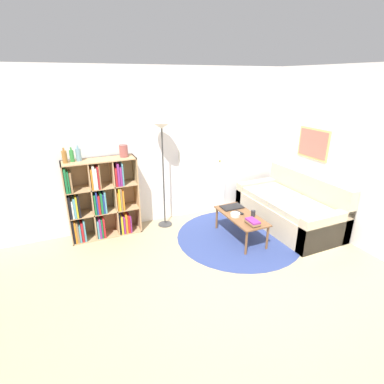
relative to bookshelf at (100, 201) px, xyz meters
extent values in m
plane|color=tan|center=(1.32, -2.07, -0.60)|extent=(14.00, 14.00, 0.00)
cube|color=silver|center=(1.32, 0.21, 0.70)|extent=(7.26, 0.05, 2.60)
cube|color=white|center=(1.89, 0.18, 0.41)|extent=(0.94, 0.02, 2.02)
sphere|color=tan|center=(2.22, 0.15, 0.37)|extent=(0.04, 0.04, 0.04)
cube|color=silver|center=(3.48, -0.94, 0.70)|extent=(0.05, 5.26, 2.60)
cube|color=tan|center=(3.44, -0.84, 0.78)|extent=(0.02, 0.65, 0.51)
cube|color=#C66656|center=(3.43, -0.84, 0.78)|extent=(0.01, 0.59, 0.45)
cylinder|color=navy|center=(1.97, -0.96, -0.59)|extent=(1.98, 1.98, 0.01)
cube|color=tan|center=(-0.49, 0.00, 0.04)|extent=(0.02, 0.34, 1.27)
cube|color=tan|center=(0.58, 0.00, 0.04)|extent=(0.02, 0.34, 1.27)
cube|color=tan|center=(0.05, 0.00, 0.66)|extent=(1.09, 0.34, 0.02)
cube|color=tan|center=(0.05, 0.00, -0.59)|extent=(1.09, 0.34, 0.02)
cube|color=tan|center=(0.05, 0.16, 0.04)|extent=(1.09, 0.02, 1.27)
cube|color=tan|center=(-0.13, 0.00, 0.04)|extent=(0.02, 0.32, 1.23)
cube|color=tan|center=(0.22, 0.00, 0.04)|extent=(0.02, 0.32, 1.23)
cube|color=tan|center=(0.05, 0.00, -0.17)|extent=(1.05, 0.32, 0.02)
cube|color=tan|center=(0.05, 0.00, 0.24)|extent=(1.05, 0.32, 0.02)
cube|color=black|center=(-0.46, -0.04, -0.40)|extent=(0.02, 0.24, 0.37)
cube|color=orange|center=(-0.43, -0.06, -0.41)|extent=(0.03, 0.21, 0.34)
cube|color=olive|center=(-0.40, -0.06, -0.42)|extent=(0.03, 0.22, 0.32)
cube|color=teal|center=(-0.37, -0.03, -0.44)|extent=(0.03, 0.27, 0.28)
cube|color=#B21E23|center=(-0.33, -0.06, -0.43)|extent=(0.03, 0.20, 0.30)
cube|color=teal|center=(-0.30, -0.03, -0.41)|extent=(0.03, 0.27, 0.34)
cube|color=teal|center=(-0.10, -0.07, -0.43)|extent=(0.03, 0.19, 0.30)
cube|color=#7F287A|center=(-0.07, -0.06, -0.42)|extent=(0.03, 0.20, 0.32)
cube|color=#196B38|center=(-0.03, -0.05, -0.42)|extent=(0.02, 0.24, 0.31)
cube|color=#B21E23|center=(0.00, -0.03, -0.42)|extent=(0.03, 0.27, 0.32)
cube|color=black|center=(0.25, -0.05, -0.40)|extent=(0.02, 0.22, 0.35)
cube|color=gold|center=(0.28, -0.04, -0.43)|extent=(0.03, 0.24, 0.30)
cube|color=#7F287A|center=(0.32, -0.06, -0.44)|extent=(0.03, 0.21, 0.29)
cube|color=orange|center=(0.35, -0.05, -0.42)|extent=(0.03, 0.23, 0.32)
cube|color=#B21E23|center=(0.39, -0.03, -0.43)|extent=(0.03, 0.26, 0.29)
cube|color=#7F287A|center=(0.42, -0.05, -0.44)|extent=(0.02, 0.23, 0.28)
cube|color=black|center=(-0.45, -0.07, 0.01)|extent=(0.03, 0.19, 0.34)
cube|color=silver|center=(-0.42, -0.04, -0.02)|extent=(0.02, 0.24, 0.28)
cube|color=teal|center=(-0.39, -0.04, -0.01)|extent=(0.03, 0.24, 0.30)
cube|color=gold|center=(-0.36, -0.05, 0.00)|extent=(0.02, 0.23, 0.33)
cube|color=black|center=(-0.33, -0.03, 0.01)|extent=(0.03, 0.27, 0.34)
cube|color=#196B38|center=(-0.10, -0.06, 0.00)|extent=(0.03, 0.21, 0.32)
cube|color=navy|center=(-0.07, -0.04, 0.02)|extent=(0.02, 0.24, 0.36)
cube|color=#B21E23|center=(-0.04, -0.04, -0.01)|extent=(0.03, 0.24, 0.30)
cube|color=#196B38|center=(0.00, -0.05, 0.00)|extent=(0.03, 0.23, 0.33)
cube|color=navy|center=(0.03, -0.04, -0.01)|extent=(0.02, 0.25, 0.30)
cube|color=teal|center=(0.06, -0.04, 0.01)|extent=(0.03, 0.25, 0.34)
cube|color=orange|center=(0.25, -0.04, -0.01)|extent=(0.02, 0.24, 0.30)
cube|color=gold|center=(0.27, -0.07, 0.02)|extent=(0.02, 0.20, 0.36)
cube|color=olive|center=(0.30, -0.07, 0.02)|extent=(0.02, 0.19, 0.36)
cube|color=orange|center=(0.33, -0.04, 0.00)|extent=(0.03, 0.25, 0.32)
cube|color=#196B38|center=(-0.45, -0.05, 0.43)|extent=(0.03, 0.23, 0.36)
cube|color=#196B38|center=(-0.42, -0.07, 0.41)|extent=(0.02, 0.20, 0.32)
cube|color=olive|center=(-0.39, -0.05, 0.40)|extent=(0.03, 0.23, 0.30)
cube|color=orange|center=(-0.10, -0.03, 0.41)|extent=(0.02, 0.27, 0.32)
cube|color=silver|center=(-0.07, -0.05, 0.43)|extent=(0.03, 0.23, 0.36)
cube|color=silver|center=(-0.03, -0.04, 0.41)|extent=(0.03, 0.24, 0.32)
cube|color=#B21E23|center=(0.00, -0.04, 0.42)|extent=(0.02, 0.25, 0.35)
cube|color=olive|center=(0.02, -0.03, 0.44)|extent=(0.02, 0.26, 0.37)
cube|color=#B21E23|center=(0.26, -0.04, 0.39)|extent=(0.03, 0.24, 0.29)
cube|color=#7F287A|center=(0.29, -0.05, 0.43)|extent=(0.03, 0.22, 0.36)
cube|color=#7F287A|center=(0.33, -0.06, 0.40)|extent=(0.03, 0.21, 0.30)
cube|color=teal|center=(0.36, -0.05, 0.43)|extent=(0.02, 0.23, 0.35)
cylinder|color=#333333|center=(1.03, -0.07, -0.59)|extent=(0.24, 0.24, 0.01)
cylinder|color=#333333|center=(1.03, -0.07, 0.29)|extent=(0.02, 0.02, 1.67)
cone|color=white|center=(1.03, -0.07, 1.12)|extent=(0.32, 0.32, 0.10)
cube|color=#CCB793|center=(2.96, -0.94, -0.39)|extent=(0.94, 1.82, 0.42)
cube|color=#CCB793|center=(3.35, -0.94, -0.16)|extent=(0.16, 1.82, 0.87)
cube|color=#CCB793|center=(2.96, -1.77, -0.32)|extent=(0.94, 0.16, 0.56)
cube|color=#CCB793|center=(2.96, -0.11, -0.32)|extent=(0.94, 0.16, 0.56)
cube|color=beige|center=(2.88, -1.32, -0.13)|extent=(0.74, 0.73, 0.10)
cube|color=beige|center=(2.88, -0.57, -0.13)|extent=(0.74, 0.73, 0.10)
cube|color=brown|center=(1.97, -1.00, -0.20)|extent=(0.45, 0.97, 0.02)
cylinder|color=brown|center=(1.79, -1.45, -0.41)|extent=(0.04, 0.04, 0.38)
cylinder|color=brown|center=(1.79, -0.56, -0.41)|extent=(0.04, 0.04, 0.38)
cylinder|color=brown|center=(2.16, -1.45, -0.41)|extent=(0.04, 0.04, 0.38)
cylinder|color=brown|center=(2.16, -0.56, -0.41)|extent=(0.04, 0.04, 0.38)
cube|color=black|center=(2.00, -0.69, -0.18)|extent=(0.36, 0.22, 0.02)
cylinder|color=silver|center=(1.87, -1.00, -0.17)|extent=(0.15, 0.15, 0.05)
cube|color=black|center=(1.96, -1.33, -0.19)|extent=(0.13, 0.22, 0.01)
cube|color=olive|center=(1.95, -1.34, -0.16)|extent=(0.13, 0.22, 0.03)
cube|color=#7F287A|center=(1.96, -1.33, -0.14)|extent=(0.13, 0.22, 0.03)
cylinder|color=#28282D|center=(2.12, -1.11, -0.15)|extent=(0.07, 0.07, 0.09)
cube|color=black|center=(1.99, -0.93, -0.18)|extent=(0.07, 0.16, 0.02)
cylinder|color=olive|center=(-0.42, 0.00, 0.76)|extent=(0.07, 0.07, 0.18)
cylinder|color=olive|center=(-0.42, 0.00, 0.87)|extent=(0.03, 0.03, 0.04)
cylinder|color=#2D8438|center=(-0.32, 0.03, 0.75)|extent=(0.06, 0.06, 0.17)
cylinder|color=#2D8438|center=(-0.32, 0.03, 0.86)|extent=(0.02, 0.02, 0.04)
cylinder|color=#6B93A3|center=(-0.22, 0.02, 0.76)|extent=(0.08, 0.08, 0.19)
cylinder|color=#6B93A3|center=(-0.22, 0.02, 0.88)|extent=(0.03, 0.03, 0.05)
cylinder|color=#934C47|center=(0.43, 0.00, 0.76)|extent=(0.13, 0.13, 0.19)
camera|label=1|loc=(-0.46, -4.55, 1.82)|focal=28.00mm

